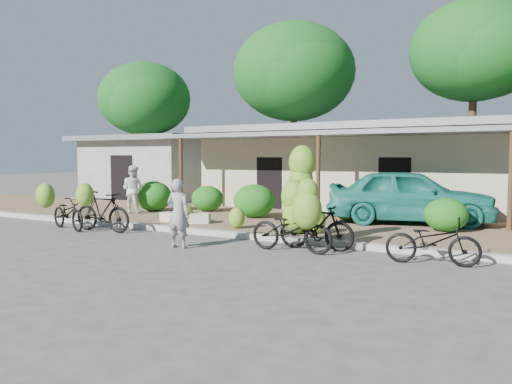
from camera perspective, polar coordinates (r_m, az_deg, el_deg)
ground at (r=11.14m, az=-4.96°, el=-6.91°), size 100.00×100.00×0.00m
sidewalk at (r=15.47m, az=5.53°, el=-3.61°), size 60.00×6.00×0.12m
curb at (r=12.81m, az=0.10°, el=-5.12°), size 60.00×0.25×0.15m
shop_main at (r=20.90m, az=12.13°, el=2.87°), size 13.00×8.50×3.35m
shop_grey at (r=26.38m, az=-11.33°, el=2.87°), size 7.00×6.00×3.15m
tree_back_left at (r=29.95m, az=-12.72°, el=10.48°), size 5.34×5.23×7.52m
tree_far_center at (r=28.21m, az=4.10°, el=13.64°), size 6.64×6.64×9.38m
tree_center_right at (r=26.30m, az=23.29°, el=14.75°), size 5.92×5.86×9.40m
hedge_0 at (r=18.72m, az=-11.66°, el=-0.47°), size 1.42×1.28×1.11m
hedge_1 at (r=18.37m, az=-5.58°, el=-0.75°), size 1.21×1.08×0.94m
hedge_2 at (r=16.40m, az=-0.21°, el=-1.03°), size 1.41×1.27×1.10m
hedge_3 at (r=15.82m, az=10.68°, el=-1.55°), size 1.22×1.09×0.95m
hedge_4 at (r=14.27m, az=20.87°, el=-2.45°), size 1.15×1.04×0.90m
bike_far_left at (r=15.44m, az=-20.97°, el=-2.00°), size 1.96×1.43×1.38m
bike_left at (r=14.65m, az=-17.32°, el=-1.96°), size 1.94×1.19×1.41m
bike_center at (r=11.30m, az=4.59°, el=-2.19°), size 1.95×1.18×2.38m
bike_right at (r=11.19m, az=6.57°, el=-3.21°), size 1.80×1.24×1.66m
bike_far_right at (r=10.37m, az=19.52°, el=-5.32°), size 1.85×0.86×0.94m
loose_banana_a at (r=15.21m, az=-8.03°, el=-2.43°), size 0.47×0.40×0.59m
loose_banana_b at (r=13.93m, az=-2.22°, el=-2.97°), size 0.47×0.40×0.59m
loose_banana_c at (r=13.09m, az=6.79°, el=-3.22°), size 0.55×0.47×0.69m
sack_near at (r=15.17m, az=-6.90°, el=-2.98°), size 0.94×0.71×0.30m
sack_far at (r=15.59m, az=-9.57°, el=-2.85°), size 0.81×0.52×0.28m
vendor at (r=11.67m, az=-8.86°, el=-2.43°), size 0.63×0.46×1.62m
bystander at (r=18.20m, az=-13.88°, el=0.29°), size 0.91×0.75×1.69m
teal_van at (r=15.63m, az=17.17°, el=-0.43°), size 5.17×3.05×1.65m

